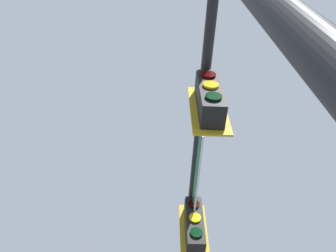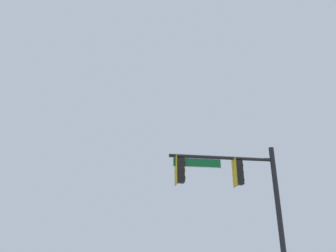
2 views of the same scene
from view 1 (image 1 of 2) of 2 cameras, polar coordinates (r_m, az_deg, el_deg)
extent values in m
cylinder|color=black|center=(2.18, 18.08, 18.79)|extent=(0.24, 0.24, 6.58)
cylinder|color=black|center=(5.60, 5.72, 1.63)|extent=(4.92, 0.19, 0.16)
cube|color=gold|center=(4.75, 6.98, 2.91)|extent=(0.03, 0.52, 1.30)
cube|color=black|center=(4.65, 7.22, 4.92)|extent=(0.36, 0.32, 1.10)
cylinder|color=black|center=(5.19, 6.51, 8.18)|extent=(0.04, 0.04, 0.12)
cylinder|color=#340503|center=(4.86, 7.05, 8.87)|extent=(0.03, 0.22, 0.22)
cylinder|color=yellow|center=(4.56, 7.48, 7.11)|extent=(0.03, 0.22, 0.22)
cylinder|color=black|center=(4.27, 7.96, 5.11)|extent=(0.03, 0.22, 0.22)
cube|color=gold|center=(6.55, 4.46, -17.84)|extent=(0.03, 0.52, 1.30)
cube|color=black|center=(6.40, 4.60, -16.79)|extent=(0.36, 0.32, 1.10)
cylinder|color=black|center=(6.80, 4.25, -12.81)|extent=(0.04, 0.04, 0.12)
cylinder|color=#340503|center=(6.47, 4.54, -13.40)|extent=(0.03, 0.22, 0.22)
cylinder|color=yellow|center=(6.25, 4.75, -15.62)|extent=(0.03, 0.22, 0.22)
cylinder|color=black|center=(6.04, 4.97, -18.00)|extent=(0.03, 0.22, 0.22)
cube|color=#0F602D|center=(6.09, 4.95, -9.23)|extent=(2.17, 0.05, 0.37)
cube|color=white|center=(6.09, 4.95, -9.23)|extent=(2.23, 0.04, 0.43)
camera|label=2|loc=(15.32, -71.79, -21.64)|focal=35.00mm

